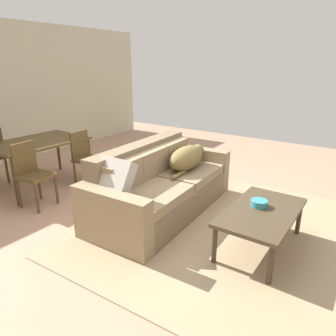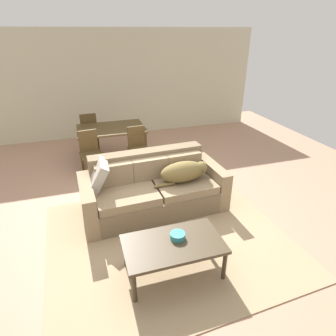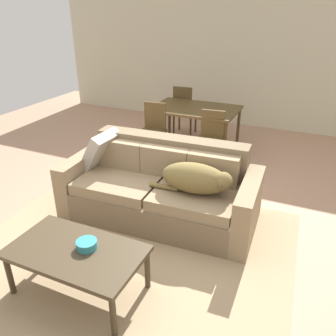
% 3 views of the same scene
% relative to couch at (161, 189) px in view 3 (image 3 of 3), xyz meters
% --- Properties ---
extents(ground_plane, '(10.00, 10.00, 0.00)m').
position_rel_couch_xyz_m(ground_plane, '(-0.13, -0.12, -0.34)').
color(ground_plane, tan).
extents(back_partition, '(8.00, 0.12, 2.70)m').
position_rel_couch_xyz_m(back_partition, '(-0.13, 3.88, 1.01)').
color(back_partition, beige).
rests_on(back_partition, ground).
extents(area_rug, '(3.36, 2.97, 0.01)m').
position_rel_couch_xyz_m(area_rug, '(0.00, -0.83, -0.34)').
color(area_rug, tan).
rests_on(area_rug, ground).
extents(couch, '(2.28, 1.09, 0.89)m').
position_rel_couch_xyz_m(couch, '(0.00, 0.00, 0.00)').
color(couch, '#77644A').
rests_on(couch, ground).
extents(dog_on_left_cushion, '(0.90, 0.37, 0.33)m').
position_rel_couch_xyz_m(dog_on_left_cushion, '(0.48, -0.13, 0.31)').
color(dog_on_left_cushion, olive).
rests_on(dog_on_left_cushion, couch).
extents(throw_pillow_by_left_arm, '(0.36, 0.48, 0.47)m').
position_rel_couch_xyz_m(throw_pillow_by_left_arm, '(-0.83, 0.02, 0.36)').
color(throw_pillow_by_left_arm, '#B3AA9C').
rests_on(throw_pillow_by_left_arm, couch).
extents(coffee_table, '(1.15, 0.65, 0.45)m').
position_rel_couch_xyz_m(coffee_table, '(-0.12, -1.42, 0.06)').
color(coffee_table, '#463926').
rests_on(coffee_table, ground).
extents(bowl_on_coffee_table, '(0.18, 0.18, 0.07)m').
position_rel_couch_xyz_m(bowl_on_coffee_table, '(-0.05, -1.36, 0.14)').
color(bowl_on_coffee_table, teal).
rests_on(bowl_on_coffee_table, coffee_table).
extents(dining_table, '(1.42, 0.95, 0.75)m').
position_rel_couch_xyz_m(dining_table, '(-0.38, 2.11, 0.34)').
color(dining_table, '#4F3C1F').
rests_on(dining_table, ground).
extents(dining_chair_near_left, '(0.45, 0.45, 0.89)m').
position_rel_couch_xyz_m(dining_chair_near_left, '(-0.87, 1.53, 0.16)').
color(dining_chair_near_left, '#4F3C1F').
rests_on(dining_chair_near_left, ground).
extents(dining_chair_near_right, '(0.44, 0.44, 0.88)m').
position_rel_couch_xyz_m(dining_chair_near_right, '(0.09, 1.55, 0.15)').
color(dining_chair_near_right, '#4F3C1F').
rests_on(dining_chair_near_right, ground).
extents(dining_chair_far_left, '(0.43, 0.43, 0.95)m').
position_rel_couch_xyz_m(dining_chair_far_left, '(-0.82, 2.74, 0.18)').
color(dining_chair_far_left, '#4F3C1F').
rests_on(dining_chair_far_left, ground).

